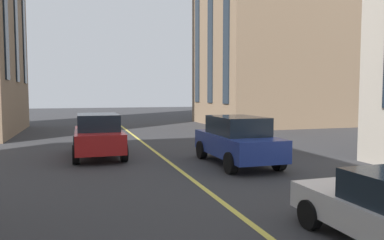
% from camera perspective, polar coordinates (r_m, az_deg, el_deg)
% --- Properties ---
extents(lane_centre_line, '(80.00, 0.16, 0.01)m').
position_cam_1_polar(lane_centre_line, '(14.68, -3.42, -6.72)').
color(lane_centre_line, '#D8C64C').
rests_on(lane_centre_line, ground_plane).
extents(car_red_near, '(4.70, 2.14, 1.88)m').
position_cam_1_polar(car_red_near, '(16.55, -14.46, -2.23)').
color(car_red_near, '#B21E1E').
rests_on(car_red_near, ground_plane).
extents(car_blue_far, '(4.70, 2.14, 1.88)m').
position_cam_1_polar(car_blue_far, '(14.39, 7.06, -3.07)').
color(car_blue_far, navy).
rests_on(car_blue_far, ground_plane).
extents(building_right_near, '(10.69, 11.64, 14.20)m').
position_cam_1_polar(building_right_near, '(34.41, 12.15, 11.27)').
color(building_right_near, '#846B51').
rests_on(building_right_near, ground_plane).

